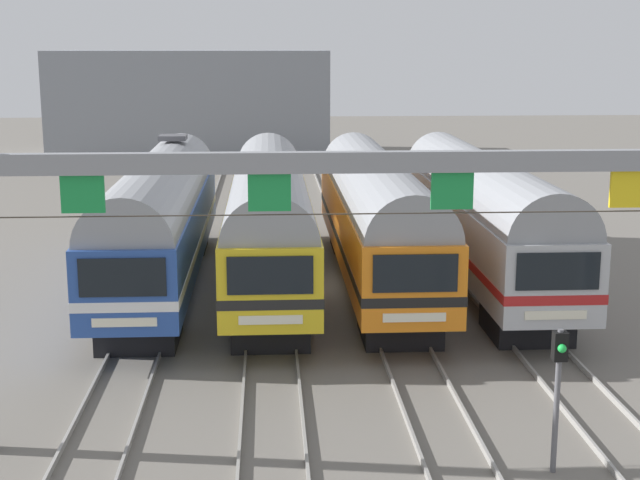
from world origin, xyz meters
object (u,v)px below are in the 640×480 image
at_px(commuter_train_yellow, 269,214).
at_px(commuter_train_orange, 376,213).
at_px(commuter_train_stainless, 481,212).
at_px(yard_signal_mast, 558,374).
at_px(commuter_train_blue, 161,215).
at_px(catenary_gantry, 361,217).

relative_size(commuter_train_yellow, commuter_train_orange, 1.00).
relative_size(commuter_train_stainless, yard_signal_mast, 5.87).
bearing_deg(commuter_train_yellow, yard_signal_mast, -69.20).
bearing_deg(commuter_train_stainless, commuter_train_yellow, 180.00).
distance_m(commuter_train_blue, yard_signal_mast, 18.05).
xyz_separation_m(commuter_train_yellow, commuter_train_stainless, (7.72, 0.00, 0.00)).
height_order(commuter_train_yellow, catenary_gantry, catenary_gantry).
bearing_deg(commuter_train_blue, catenary_gantry, -66.79).
bearing_deg(catenary_gantry, commuter_train_blue, 113.21).
bearing_deg(commuter_train_yellow, catenary_gantry, -81.86).
bearing_deg(commuter_train_orange, catenary_gantry, -98.14).
height_order(commuter_train_blue, commuter_train_stainless, commuter_train_blue).
distance_m(commuter_train_orange, catenary_gantry, 13.84).
xyz_separation_m(commuter_train_blue, yard_signal_mast, (9.65, -15.24, -0.54)).
bearing_deg(commuter_train_yellow, commuter_train_orange, 0.00).
bearing_deg(catenary_gantry, commuter_train_stainless, 66.79).
height_order(commuter_train_stainless, catenary_gantry, catenary_gantry).
xyz_separation_m(commuter_train_stainless, catenary_gantry, (-5.79, -13.49, 2.40)).
xyz_separation_m(commuter_train_yellow, yard_signal_mast, (5.79, -15.24, -0.54)).
bearing_deg(commuter_train_stainless, commuter_train_orange, 180.00).
distance_m(commuter_train_stainless, catenary_gantry, 14.88).
xyz_separation_m(commuter_train_yellow, commuter_train_orange, (3.86, 0.00, 0.00)).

